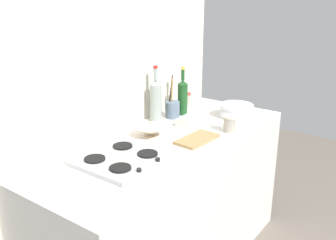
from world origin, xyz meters
TOP-DOWN VIEW (x-y plane):
  - counter_block at (0.00, 0.00)m, footprint 1.80×0.70m
  - backsplash_panel at (0.00, 0.38)m, footprint 1.90×0.06m
  - stovetop_hob at (-0.39, 0.01)m, footprint 0.41×0.39m
  - plate_stack at (0.62, -0.14)m, footprint 0.24×0.24m
  - wine_bottle_leftmost at (0.45, 0.20)m, footprint 0.07×0.07m
  - wine_bottle_mid_left at (0.23, 0.27)m, footprint 0.08×0.08m
  - mixing_bowl at (-0.02, 0.11)m, footprint 0.20×0.20m
  - butter_dish at (0.28, 0.04)m, footprint 0.16×0.11m
  - utensil_crock at (0.34, 0.21)m, footprint 0.10×0.10m
  - condiment_jar_front at (0.62, 0.28)m, footprint 0.06×0.06m
  - condiment_jar_rear at (0.33, -0.23)m, footprint 0.08×0.08m
  - cutting_board at (0.08, -0.15)m, footprint 0.29×0.16m

SIDE VIEW (x-z plane):
  - counter_block at x=0.00m, z-range 0.00..0.90m
  - cutting_board at x=0.08m, z-range 0.90..0.92m
  - stovetop_hob at x=-0.39m, z-range 0.89..0.93m
  - butter_dish at x=0.28m, z-range 0.90..0.95m
  - mixing_bowl at x=-0.02m, z-range 0.90..0.97m
  - plate_stack at x=0.62m, z-range 0.90..0.99m
  - condiment_jar_rear at x=0.33m, z-range 0.90..1.00m
  - condiment_jar_front at x=0.62m, z-range 0.90..1.01m
  - utensil_crock at x=0.34m, z-range 0.82..1.11m
  - wine_bottle_leftmost at x=0.45m, z-range 0.86..1.20m
  - wine_bottle_mid_left at x=0.23m, z-range 0.86..1.23m
  - backsplash_panel at x=0.00m, z-range 0.00..2.47m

